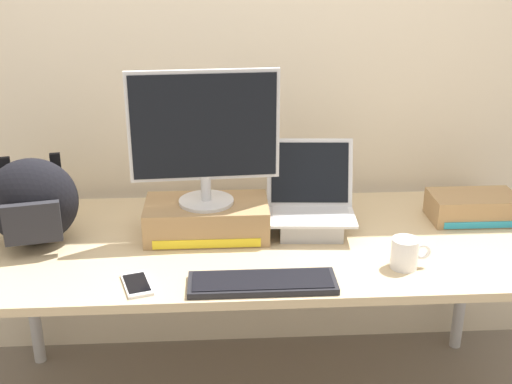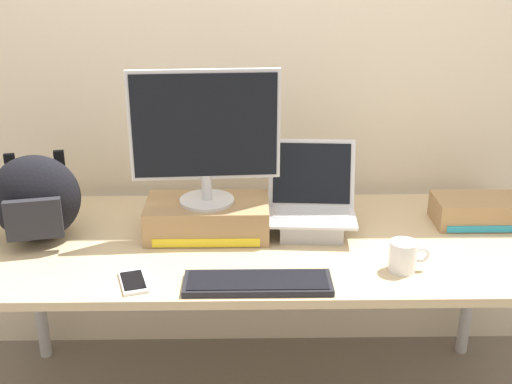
{
  "view_description": "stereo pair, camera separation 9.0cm",
  "coord_description": "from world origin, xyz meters",
  "px_view_note": "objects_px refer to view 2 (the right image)",
  "views": [
    {
      "loc": [
        -0.12,
        -2.09,
        1.74
      ],
      "look_at": [
        0.0,
        0.0,
        0.91
      ],
      "focal_mm": 46.0,
      "sensor_mm": 36.0,
      "label": 1
    },
    {
      "loc": [
        -0.03,
        -2.09,
        1.74
      ],
      "look_at": [
        0.0,
        0.0,
        0.91
      ],
      "focal_mm": 46.0,
      "sensor_mm": 36.0,
      "label": 2
    }
  ],
  "objects_px": {
    "toner_box_yellow": "(208,218)",
    "coffee_mug": "(404,256)",
    "external_keyboard": "(259,283)",
    "messenger_backpack": "(35,199)",
    "plush_toy": "(52,198)",
    "cell_phone": "(133,282)",
    "desktop_monitor": "(205,134)",
    "toner_box_cyan": "(477,211)",
    "open_laptop": "(311,215)"
  },
  "relations": [
    {
      "from": "external_keyboard",
      "to": "open_laptop",
      "type": "bearing_deg",
      "value": 63.64
    },
    {
      "from": "messenger_backpack",
      "to": "toner_box_yellow",
      "type": "bearing_deg",
      "value": -8.43
    },
    {
      "from": "toner_box_yellow",
      "to": "plush_toy",
      "type": "height_order",
      "value": "toner_box_yellow"
    },
    {
      "from": "cell_phone",
      "to": "toner_box_yellow",
      "type": "bearing_deg",
      "value": 42.47
    },
    {
      "from": "toner_box_cyan",
      "to": "open_laptop",
      "type": "bearing_deg",
      "value": -174.28
    },
    {
      "from": "plush_toy",
      "to": "cell_phone",
      "type": "bearing_deg",
      "value": -55.49
    },
    {
      "from": "toner_box_yellow",
      "to": "open_laptop",
      "type": "xyz_separation_m",
      "value": [
        0.37,
        0.01,
        0.0
      ]
    },
    {
      "from": "toner_box_cyan",
      "to": "coffee_mug",
      "type": "bearing_deg",
      "value": -134.62
    },
    {
      "from": "cell_phone",
      "to": "toner_box_cyan",
      "type": "xyz_separation_m",
      "value": [
        1.21,
        0.43,
        0.04
      ]
    },
    {
      "from": "coffee_mug",
      "to": "cell_phone",
      "type": "xyz_separation_m",
      "value": [
        -0.85,
        -0.07,
        -0.05
      ]
    },
    {
      "from": "desktop_monitor",
      "to": "open_laptop",
      "type": "xyz_separation_m",
      "value": [
        0.37,
        0.01,
        -0.31
      ]
    },
    {
      "from": "desktop_monitor",
      "to": "open_laptop",
      "type": "bearing_deg",
      "value": -1.6
    },
    {
      "from": "plush_toy",
      "to": "toner_box_cyan",
      "type": "bearing_deg",
      "value": -5.57
    },
    {
      "from": "open_laptop",
      "to": "coffee_mug",
      "type": "bearing_deg",
      "value": -44.44
    },
    {
      "from": "toner_box_yellow",
      "to": "cell_phone",
      "type": "height_order",
      "value": "toner_box_yellow"
    },
    {
      "from": "external_keyboard",
      "to": "plush_toy",
      "type": "relative_size",
      "value": 4.67
    },
    {
      "from": "external_keyboard",
      "to": "messenger_backpack",
      "type": "bearing_deg",
      "value": 155.77
    },
    {
      "from": "external_keyboard",
      "to": "toner_box_cyan",
      "type": "bearing_deg",
      "value": 29.07
    },
    {
      "from": "toner_box_yellow",
      "to": "plush_toy",
      "type": "bearing_deg",
      "value": 159.52
    },
    {
      "from": "cell_phone",
      "to": "toner_box_cyan",
      "type": "distance_m",
      "value": 1.28
    },
    {
      "from": "coffee_mug",
      "to": "toner_box_cyan",
      "type": "bearing_deg",
      "value": 45.38
    },
    {
      "from": "external_keyboard",
      "to": "messenger_backpack",
      "type": "xyz_separation_m",
      "value": [
        -0.77,
        0.35,
        0.14
      ]
    },
    {
      "from": "desktop_monitor",
      "to": "toner_box_cyan",
      "type": "distance_m",
      "value": 1.05
    },
    {
      "from": "desktop_monitor",
      "to": "external_keyboard",
      "type": "distance_m",
      "value": 0.55
    },
    {
      "from": "open_laptop",
      "to": "cell_phone",
      "type": "bearing_deg",
      "value": -144.14
    },
    {
      "from": "cell_phone",
      "to": "desktop_monitor",
      "type": "bearing_deg",
      "value": 42.38
    },
    {
      "from": "messenger_backpack",
      "to": "coffee_mug",
      "type": "height_order",
      "value": "messenger_backpack"
    },
    {
      "from": "coffee_mug",
      "to": "toner_box_cyan",
      "type": "xyz_separation_m",
      "value": [
        0.36,
        0.36,
        -0.0
      ]
    },
    {
      "from": "open_laptop",
      "to": "coffee_mug",
      "type": "xyz_separation_m",
      "value": [
        0.27,
        -0.3,
        -0.01
      ]
    },
    {
      "from": "open_laptop",
      "to": "toner_box_cyan",
      "type": "xyz_separation_m",
      "value": [
        0.62,
        0.06,
        -0.02
      ]
    },
    {
      "from": "toner_box_yellow",
      "to": "toner_box_cyan",
      "type": "bearing_deg",
      "value": 4.2
    },
    {
      "from": "external_keyboard",
      "to": "toner_box_cyan",
      "type": "height_order",
      "value": "toner_box_cyan"
    },
    {
      "from": "toner_box_yellow",
      "to": "coffee_mug",
      "type": "distance_m",
      "value": 0.7
    },
    {
      "from": "toner_box_yellow",
      "to": "desktop_monitor",
      "type": "height_order",
      "value": "desktop_monitor"
    },
    {
      "from": "open_laptop",
      "to": "plush_toy",
      "type": "relative_size",
      "value": 3.34
    },
    {
      "from": "cell_phone",
      "to": "coffee_mug",
      "type": "bearing_deg",
      "value": -12.1
    },
    {
      "from": "external_keyboard",
      "to": "plush_toy",
      "type": "xyz_separation_m",
      "value": [
        -0.79,
        0.61,
        0.04
      ]
    },
    {
      "from": "toner_box_yellow",
      "to": "coffee_mug",
      "type": "xyz_separation_m",
      "value": [
        0.64,
        -0.29,
        -0.01
      ]
    },
    {
      "from": "plush_toy",
      "to": "toner_box_yellow",
      "type": "bearing_deg",
      "value": -20.48
    },
    {
      "from": "toner_box_yellow",
      "to": "toner_box_cyan",
      "type": "xyz_separation_m",
      "value": [
        1.0,
        0.07,
        -0.01
      ]
    },
    {
      "from": "toner_box_yellow",
      "to": "toner_box_cyan",
      "type": "relative_size",
      "value": 1.36
    },
    {
      "from": "messenger_backpack",
      "to": "toner_box_cyan",
      "type": "bearing_deg",
      "value": -7.84
    },
    {
      "from": "coffee_mug",
      "to": "plush_toy",
      "type": "bearing_deg",
      "value": 157.6
    },
    {
      "from": "external_keyboard",
      "to": "plush_toy",
      "type": "bearing_deg",
      "value": 142.51
    },
    {
      "from": "toner_box_yellow",
      "to": "coffee_mug",
      "type": "bearing_deg",
      "value": -24.21
    },
    {
      "from": "toner_box_yellow",
      "to": "plush_toy",
      "type": "distance_m",
      "value": 0.66
    },
    {
      "from": "toner_box_cyan",
      "to": "cell_phone",
      "type": "bearing_deg",
      "value": -160.38
    },
    {
      "from": "coffee_mug",
      "to": "cell_phone",
      "type": "height_order",
      "value": "coffee_mug"
    },
    {
      "from": "toner_box_yellow",
      "to": "coffee_mug",
      "type": "relative_size",
      "value": 3.35
    },
    {
      "from": "cell_phone",
      "to": "plush_toy",
      "type": "distance_m",
      "value": 0.71
    }
  ]
}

